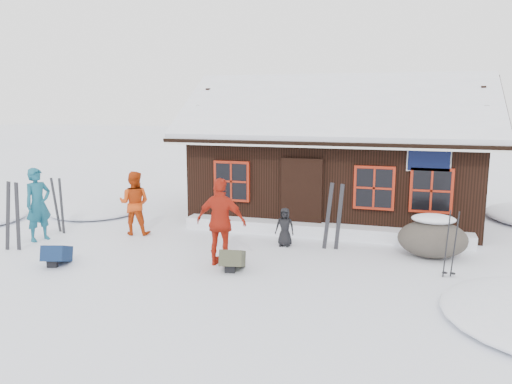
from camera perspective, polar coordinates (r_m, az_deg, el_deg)
ground at (r=11.71m, az=-1.60°, el=-7.32°), size 120.00×120.00×0.00m
mountain_hut at (r=15.84m, az=9.24°, el=2.99°), size 8.90×6.09×4.42m
snow_drift at (r=13.44m, az=7.53°, el=-4.33°), size 7.60×0.60×0.35m
snow_mounds at (r=13.09m, az=7.91°, el=-5.52°), size 20.60×13.20×0.48m
skier_teal at (r=13.96m, az=-23.64°, el=-1.31°), size 0.66×0.80×1.89m
skier_orange_left at (r=13.81m, az=-13.73°, el=-1.22°), size 0.95×0.80×1.72m
skier_orange_right at (r=10.86m, az=-4.00°, el=-3.45°), size 1.14×0.50×1.93m
skier_crouched at (r=12.39m, az=3.31°, el=-4.02°), size 0.47×0.31×0.97m
boulder at (r=12.20m, az=19.52°, el=-4.95°), size 1.56×1.17×0.91m
ski_pair_left at (r=13.31m, az=-26.04°, el=-2.61°), size 0.53×0.10×1.73m
ski_pair_mid at (r=14.68m, az=-21.62°, el=-1.51°), size 0.48×0.19×1.56m
ski_pair_right at (r=12.18m, az=8.86°, el=-2.90°), size 0.52×0.16×1.68m
ski_poles at (r=10.90m, az=21.36°, el=-5.67°), size 0.26×0.13×1.43m
backpack_blue at (r=11.87m, az=-21.78°, el=-6.97°), size 0.63×0.74×0.34m
backpack_olive at (r=10.72m, az=-2.69°, el=-8.03°), size 0.58×0.70×0.34m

